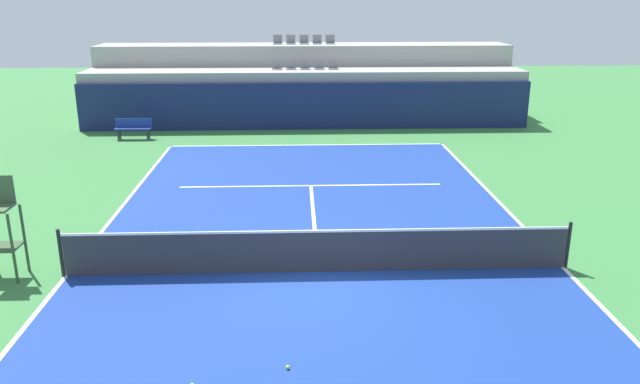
% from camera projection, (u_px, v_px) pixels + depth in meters
% --- Properties ---
extents(ground_plane, '(80.00, 80.00, 0.00)m').
position_uv_depth(ground_plane, '(318.00, 272.00, 13.69)').
color(ground_plane, '#387A3D').
extents(court_surface, '(11.00, 24.00, 0.01)m').
position_uv_depth(court_surface, '(318.00, 272.00, 13.69)').
color(court_surface, navy).
rests_on(court_surface, ground_plane).
extents(baseline_far, '(11.00, 0.10, 0.00)m').
position_uv_depth(baseline_far, '(307.00, 145.00, 25.06)').
color(baseline_far, white).
rests_on(baseline_far, court_surface).
extents(sideline_left, '(0.10, 24.00, 0.00)m').
position_uv_depth(sideline_left, '(66.00, 276.00, 13.48)').
color(sideline_left, white).
rests_on(sideline_left, court_surface).
extents(sideline_right, '(0.10, 24.00, 0.00)m').
position_uv_depth(sideline_right, '(563.00, 267.00, 13.89)').
color(sideline_right, white).
rests_on(sideline_right, court_surface).
extents(service_line_far, '(8.26, 0.10, 0.00)m').
position_uv_depth(service_line_far, '(311.00, 186.00, 19.78)').
color(service_line_far, white).
rests_on(service_line_far, court_surface).
extents(centre_service_line, '(0.10, 6.40, 0.00)m').
position_uv_depth(centre_service_line, '(314.00, 221.00, 16.73)').
color(centre_service_line, white).
rests_on(centre_service_line, court_surface).
extents(back_wall, '(20.00, 0.30, 2.08)m').
position_uv_depth(back_wall, '(306.00, 106.00, 27.76)').
color(back_wall, navy).
rests_on(back_wall, ground_plane).
extents(stands_tier_lower, '(20.00, 2.40, 2.49)m').
position_uv_depth(stands_tier_lower, '(305.00, 97.00, 28.99)').
color(stands_tier_lower, '#9E9E99').
rests_on(stands_tier_lower, ground_plane).
extents(stands_tier_upper, '(20.00, 2.40, 3.44)m').
position_uv_depth(stands_tier_upper, '(304.00, 79.00, 31.13)').
color(stands_tier_upper, '#9E9E99').
rests_on(stands_tier_upper, ground_plane).
extents(seating_row_lower, '(3.02, 0.44, 0.44)m').
position_uv_depth(seating_row_lower, '(305.00, 66.00, 28.66)').
color(seating_row_lower, slate).
rests_on(seating_row_lower, stands_tier_lower).
extents(seating_row_upper, '(3.02, 0.44, 0.44)m').
position_uv_depth(seating_row_upper, '(304.00, 41.00, 30.66)').
color(seating_row_upper, slate).
rests_on(seating_row_upper, stands_tier_upper).
extents(tennis_net, '(11.08, 0.08, 1.07)m').
position_uv_depth(tennis_net, '(318.00, 250.00, 13.53)').
color(tennis_net, black).
rests_on(tennis_net, court_surface).
extents(umpire_chair, '(0.76, 0.66, 2.20)m').
position_uv_depth(umpire_chair, '(0.00, 225.00, 13.13)').
color(umpire_chair, '#334C2D').
rests_on(umpire_chair, ground_plane).
extents(player_bench, '(1.50, 0.40, 0.85)m').
position_uv_depth(player_bench, '(133.00, 127.00, 26.02)').
color(player_bench, navy).
rests_on(player_bench, ground_plane).
extents(tennis_ball_0, '(0.07, 0.07, 0.07)m').
position_uv_depth(tennis_ball_0, '(288.00, 367.00, 10.12)').
color(tennis_ball_0, '#CCE033').
rests_on(tennis_ball_0, court_surface).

